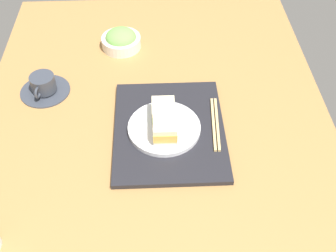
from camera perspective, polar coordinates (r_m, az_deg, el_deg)
ground_plane at (r=117.20cm, az=-1.79°, el=-1.06°), size 140.00×100.00×3.00cm
serving_tray at (r=115.13cm, az=0.03°, el=-0.51°), size 37.33×30.05×1.48cm
sandwich_plate at (r=113.67cm, az=-0.66°, el=-0.26°), size 19.75×19.75×1.33cm
sandwich_near at (r=108.97cm, az=-0.57°, el=-0.38°), size 7.69×6.34×5.25cm
sandwich_far at (r=113.81cm, az=-0.77°, el=2.03°), size 7.77×6.32×4.83cm
salad_bowl at (r=144.21cm, az=-6.50°, el=11.54°), size 13.08×13.08×6.63cm
chopsticks_pair at (r=115.86cm, az=6.32°, el=0.30°), size 19.62×2.96×0.70cm
coffee_cup at (r=131.21cm, az=-16.64°, el=5.24°), size 14.93×14.93×5.86cm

